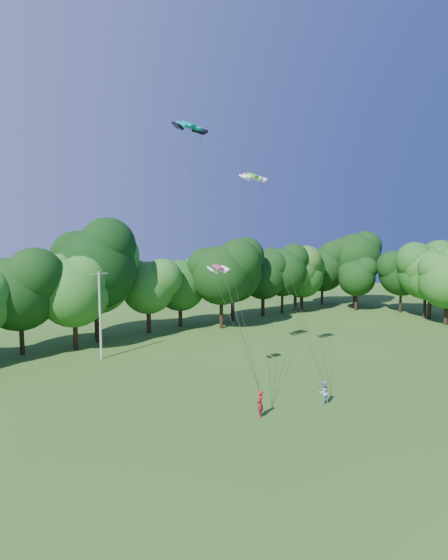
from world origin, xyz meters
TOP-DOWN VIEW (x-y plane):
  - ground at (0.00, 0.00)m, footprint 160.00×160.00m
  - utility_pole at (-1.27, 29.79)m, footprint 1.72×0.22m
  - kite_flyer_left at (1.58, 10.10)m, footprint 0.78×0.76m
  - kite_flyer_right at (6.78, 8.94)m, footprint 0.95×0.83m
  - kite_teal at (2.47, 19.65)m, footprint 3.03×1.59m
  - kite_green at (7.53, 17.55)m, footprint 2.38×1.06m
  - kite_pink at (3.63, 17.34)m, footprint 1.83×0.95m
  - tree_back_center at (1.06, 36.29)m, footprint 9.79×9.79m
  - tree_back_east at (33.97, 36.51)m, footprint 7.80×7.80m
  - tree_flank_east at (44.06, 20.54)m, footprint 8.58×8.58m

SIDE VIEW (x-z plane):
  - ground at x=0.00m, z-range 0.00..0.00m
  - kite_flyer_right at x=6.78m, z-range 0.00..1.64m
  - kite_flyer_left at x=1.58m, z-range 0.00..1.80m
  - utility_pole at x=-1.27m, z-range 0.11..8.72m
  - tree_back_east at x=33.97m, z-range 1.41..12.76m
  - tree_flank_east at x=44.06m, z-range 1.55..14.03m
  - tree_back_center at x=1.06m, z-range 1.77..16.01m
  - kite_pink at x=3.63m, z-range 9.34..9.76m
  - kite_green at x=7.53m, z-range 16.91..17.42m
  - kite_teal at x=2.47m, z-range 20.66..21.35m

